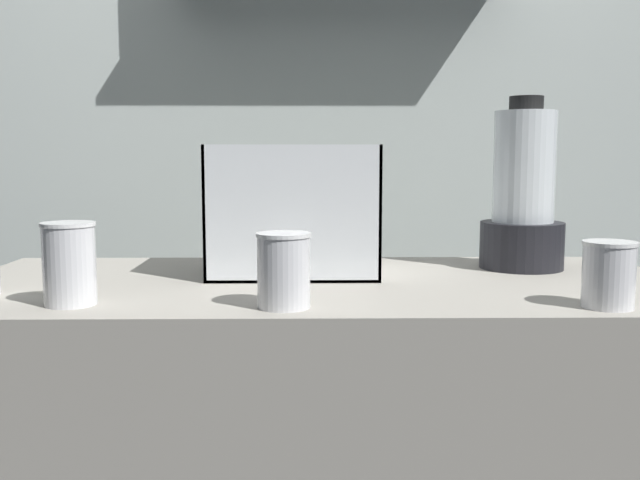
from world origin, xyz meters
The scene contains 6 objects.
back_wall_unit centered at (0.00, 0.77, 1.26)m, with size 2.60×0.24×2.50m.
carrot_display_bin centered at (-0.05, 0.08, 0.98)m, with size 0.34×0.22×0.26m.
blender_pitcher centered at (0.44, 0.15, 1.05)m, with size 0.18×0.18×0.37m.
juice_cup_carrot_left centered at (-0.41, -0.21, 0.96)m, with size 0.09×0.09×0.14m.
juice_cup_mango_middle centered at (-0.06, -0.24, 0.95)m, with size 0.09×0.09×0.12m.
juice_cup_pomegranate_right centered at (0.46, -0.25, 0.95)m, with size 0.08×0.08×0.11m.
Camera 1 is at (-0.02, -1.36, 1.14)m, focal length 40.03 mm.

